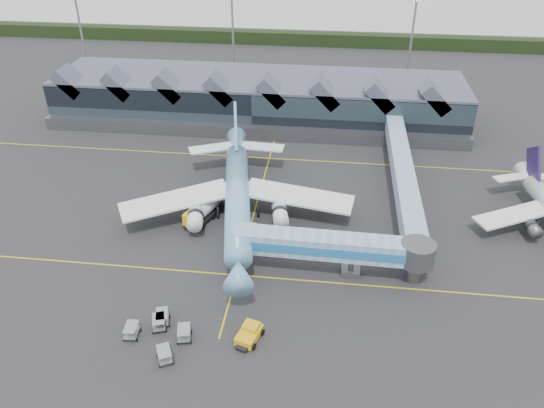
# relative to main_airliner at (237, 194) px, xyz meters

# --- Properties ---
(ground) EXTENTS (260.00, 260.00, 0.00)m
(ground) POSITION_rel_main_airliner_xyz_m (2.44, -6.87, -4.12)
(ground) COLOR #2B2B2E
(ground) RESTS_ON ground
(taxi_stripes) EXTENTS (120.00, 60.00, 0.01)m
(taxi_stripes) POSITION_rel_main_airliner_xyz_m (2.44, 3.13, -4.12)
(taxi_stripes) COLOR gold
(taxi_stripes) RESTS_ON ground
(tree_line_far) EXTENTS (260.00, 4.00, 4.00)m
(tree_line_far) POSITION_rel_main_airliner_xyz_m (2.44, 103.13, -2.12)
(tree_line_far) COLOR black
(tree_line_far) RESTS_ON ground
(terminal) EXTENTS (90.00, 22.25, 12.52)m
(terminal) POSITION_rel_main_airliner_xyz_m (-2.62, 40.48, 0.76)
(terminal) COLOR black
(terminal) RESTS_ON ground
(light_masts) EXTENTS (132.40, 42.56, 22.45)m
(light_masts) POSITION_rel_main_airliner_xyz_m (23.44, 55.93, 8.36)
(light_masts) COLOR gray
(light_masts) RESTS_ON ground
(main_airliner) EXTENTS (37.37, 43.52, 14.03)m
(main_airliner) POSITION_rel_main_airliner_xyz_m (0.00, 0.00, 0.00)
(main_airliner) COLOR #71BAE6
(main_airliner) RESTS_ON ground
(jet_bridge) EXTENTS (27.15, 4.68, 6.23)m
(jet_bridge) POSITION_rel_main_airliner_xyz_m (16.98, -12.68, 0.21)
(jet_bridge) COLOR #78A7C9
(jet_bridge) RESTS_ON ground
(fuel_truck) EXTENTS (5.26, 9.72, 3.28)m
(fuel_truck) POSITION_rel_main_airliner_xyz_m (-5.03, -1.13, -2.28)
(fuel_truck) COLOR black
(fuel_truck) RESTS_ON ground
(pushback_tug) EXTENTS (3.50, 4.57, 1.85)m
(pushback_tug) POSITION_rel_main_airliner_xyz_m (6.07, -26.39, -3.29)
(pushback_tug) COLOR gold
(pushback_tug) RESTS_ON ground
(baggage_carts) EXTENTS (8.15, 8.47, 1.61)m
(baggage_carts) POSITION_rel_main_airliner_xyz_m (-4.55, -27.36, -3.22)
(baggage_carts) COLOR #979B9F
(baggage_carts) RESTS_ON ground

